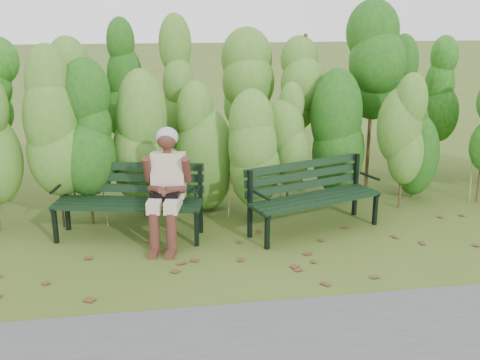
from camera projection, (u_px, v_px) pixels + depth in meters
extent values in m
plane|color=#435719|center=(245.00, 258.00, 5.85)|extent=(80.00, 80.00, 0.00)
cylinder|color=#47381E|center=(49.00, 194.00, 6.64)|extent=(0.03, 0.03, 0.80)
ellipsoid|color=#16570D|center=(43.00, 141.00, 6.45)|extent=(0.64, 0.64, 1.44)
cylinder|color=#47381E|center=(102.00, 191.00, 6.73)|extent=(0.03, 0.03, 0.80)
ellipsoid|color=#16570D|center=(98.00, 139.00, 6.55)|extent=(0.64, 0.64, 1.44)
cylinder|color=#47381E|center=(153.00, 189.00, 6.82)|extent=(0.03, 0.03, 0.80)
ellipsoid|color=#16570D|center=(151.00, 137.00, 6.64)|extent=(0.64, 0.64, 1.44)
cylinder|color=#47381E|center=(203.00, 186.00, 6.92)|extent=(0.03, 0.03, 0.80)
ellipsoid|color=#16570D|center=(202.00, 135.00, 6.73)|extent=(0.64, 0.64, 1.44)
cylinder|color=#47381E|center=(252.00, 184.00, 7.01)|extent=(0.03, 0.03, 0.80)
ellipsoid|color=#16570D|center=(252.00, 134.00, 6.83)|extent=(0.64, 0.64, 1.44)
cylinder|color=#47381E|center=(299.00, 182.00, 7.10)|extent=(0.03, 0.03, 0.80)
ellipsoid|color=#16570D|center=(301.00, 132.00, 6.92)|extent=(0.64, 0.64, 1.44)
cylinder|color=#47381E|center=(346.00, 179.00, 7.20)|extent=(0.03, 0.03, 0.80)
ellipsoid|color=#16570D|center=(348.00, 130.00, 7.01)|extent=(0.64, 0.64, 1.44)
cylinder|color=#47381E|center=(391.00, 177.00, 7.29)|extent=(0.03, 0.03, 0.80)
ellipsoid|color=#16570D|center=(395.00, 129.00, 7.11)|extent=(0.64, 0.64, 1.44)
cylinder|color=#47381E|center=(435.00, 175.00, 7.38)|extent=(0.03, 0.03, 0.80)
ellipsoid|color=#16570D|center=(440.00, 127.00, 7.20)|extent=(0.64, 0.64, 1.44)
cylinder|color=#47381E|center=(477.00, 173.00, 7.48)|extent=(0.03, 0.03, 0.80)
cylinder|color=#47381E|center=(17.00, 162.00, 7.46)|extent=(0.04, 0.04, 1.10)
ellipsoid|color=#1A4919|center=(9.00, 96.00, 7.20)|extent=(0.70, 0.70, 1.98)
cylinder|color=#47381E|center=(77.00, 159.00, 7.57)|extent=(0.04, 0.04, 1.10)
ellipsoid|color=#1A4919|center=(71.00, 94.00, 7.32)|extent=(0.70, 0.70, 1.98)
cylinder|color=#47381E|center=(135.00, 157.00, 7.69)|extent=(0.04, 0.04, 1.10)
ellipsoid|color=#1A4919|center=(131.00, 93.00, 7.43)|extent=(0.70, 0.70, 1.98)
cylinder|color=#47381E|center=(191.00, 155.00, 7.81)|extent=(0.04, 0.04, 1.10)
ellipsoid|color=#1A4919|center=(189.00, 92.00, 7.55)|extent=(0.70, 0.70, 1.98)
cylinder|color=#47381E|center=(245.00, 153.00, 7.92)|extent=(0.04, 0.04, 1.10)
ellipsoid|color=#1A4919|center=(245.00, 90.00, 7.67)|extent=(0.70, 0.70, 1.98)
cylinder|color=#47381E|center=(298.00, 151.00, 8.04)|extent=(0.04, 0.04, 1.10)
ellipsoid|color=#1A4919|center=(299.00, 89.00, 7.79)|extent=(0.70, 0.70, 1.98)
cylinder|color=#47381E|center=(349.00, 149.00, 8.16)|extent=(0.04, 0.04, 1.10)
ellipsoid|color=#1A4919|center=(352.00, 88.00, 7.90)|extent=(0.70, 0.70, 1.98)
cylinder|color=#47381E|center=(399.00, 147.00, 8.28)|extent=(0.04, 0.04, 1.10)
ellipsoid|color=#1A4919|center=(404.00, 87.00, 8.02)|extent=(0.70, 0.70, 1.98)
cylinder|color=#47381E|center=(447.00, 145.00, 8.39)|extent=(0.04, 0.04, 1.10)
ellipsoid|color=#1A4919|center=(453.00, 86.00, 8.14)|extent=(0.70, 0.70, 1.98)
cube|color=brown|center=(177.00, 247.00, 6.13)|extent=(0.10, 0.11, 0.01)
cube|color=brown|center=(386.00, 239.00, 6.32)|extent=(0.09, 0.10, 0.01)
cube|color=brown|center=(211.00, 250.00, 6.03)|extent=(0.11, 0.11, 0.01)
cube|color=brown|center=(33.00, 239.00, 6.35)|extent=(0.11, 0.11, 0.01)
cube|color=brown|center=(221.00, 257.00, 5.88)|extent=(0.11, 0.11, 0.01)
cube|color=brown|center=(357.00, 220.00, 6.92)|extent=(0.11, 0.10, 0.01)
cube|color=brown|center=(279.00, 268.00, 5.62)|extent=(0.10, 0.09, 0.01)
cube|color=brown|center=(36.00, 317.00, 4.73)|extent=(0.10, 0.08, 0.01)
cube|color=brown|center=(469.00, 294.00, 5.12)|extent=(0.11, 0.11, 0.01)
cube|color=brown|center=(263.00, 233.00, 6.51)|extent=(0.08, 0.10, 0.01)
cube|color=brown|center=(379.00, 219.00, 6.93)|extent=(0.10, 0.08, 0.01)
cube|color=brown|center=(331.00, 263.00, 5.73)|extent=(0.11, 0.11, 0.01)
cube|color=brown|center=(162.00, 234.00, 6.47)|extent=(0.10, 0.08, 0.01)
cube|color=brown|center=(310.00, 273.00, 5.52)|extent=(0.10, 0.11, 0.01)
cube|color=brown|center=(78.00, 307.00, 4.88)|extent=(0.10, 0.09, 0.01)
cube|color=brown|center=(53.00, 271.00, 5.56)|extent=(0.09, 0.11, 0.01)
cube|color=brown|center=(147.00, 295.00, 5.10)|extent=(0.11, 0.09, 0.01)
cube|color=brown|center=(337.00, 262.00, 5.75)|extent=(0.10, 0.08, 0.01)
cube|color=brown|center=(129.00, 295.00, 5.10)|extent=(0.08, 0.10, 0.01)
cube|color=brown|center=(219.00, 236.00, 6.42)|extent=(0.11, 0.11, 0.01)
cube|color=brown|center=(470.00, 230.00, 6.58)|extent=(0.09, 0.10, 0.01)
cube|color=brown|center=(356.00, 285.00, 5.28)|extent=(0.11, 0.11, 0.01)
cube|color=brown|center=(422.00, 240.00, 6.31)|extent=(0.11, 0.11, 0.01)
cube|color=brown|center=(231.00, 244.00, 6.20)|extent=(0.11, 0.11, 0.01)
cube|color=brown|center=(471.00, 286.00, 5.25)|extent=(0.09, 0.11, 0.01)
cube|color=brown|center=(410.00, 235.00, 6.44)|extent=(0.11, 0.11, 0.01)
cube|color=brown|center=(50.00, 252.00, 5.99)|extent=(0.10, 0.11, 0.01)
cube|color=black|center=(124.00, 209.00, 6.10)|extent=(1.63, 0.45, 0.04)
cube|color=black|center=(127.00, 205.00, 6.20)|extent=(1.63, 0.45, 0.04)
cube|color=black|center=(130.00, 202.00, 6.31)|extent=(1.63, 0.45, 0.04)
cube|color=black|center=(132.00, 199.00, 6.42)|extent=(1.63, 0.45, 0.04)
cube|color=black|center=(133.00, 188.00, 6.47)|extent=(1.62, 0.40, 0.10)
cube|color=black|center=(133.00, 177.00, 6.45)|extent=(1.62, 0.40, 0.10)
cube|color=black|center=(132.00, 166.00, 6.43)|extent=(1.62, 0.40, 0.10)
cube|color=black|center=(55.00, 226.00, 6.18)|extent=(0.05, 0.05, 0.41)
cube|color=black|center=(66.00, 197.00, 6.50)|extent=(0.05, 0.05, 0.82)
cube|color=black|center=(59.00, 204.00, 6.30)|extent=(0.14, 0.46, 0.04)
cylinder|color=black|center=(56.00, 188.00, 6.20)|extent=(0.10, 0.34, 0.03)
cube|color=black|center=(197.00, 228.00, 6.10)|extent=(0.05, 0.05, 0.41)
cube|color=black|center=(200.00, 199.00, 6.42)|extent=(0.05, 0.05, 0.82)
cube|color=black|center=(198.00, 207.00, 6.22)|extent=(0.14, 0.46, 0.04)
cylinder|color=black|center=(197.00, 191.00, 6.12)|extent=(0.10, 0.34, 0.03)
cube|color=black|center=(324.00, 203.00, 6.32)|extent=(1.53, 0.62, 0.04)
cube|color=black|center=(319.00, 200.00, 6.42)|extent=(1.53, 0.62, 0.04)
cube|color=black|center=(313.00, 198.00, 6.51)|extent=(1.53, 0.62, 0.04)
cube|color=black|center=(307.00, 195.00, 6.60)|extent=(1.53, 0.62, 0.04)
cube|color=black|center=(304.00, 185.00, 6.64)|extent=(1.51, 0.57, 0.09)
cube|color=black|center=(303.00, 175.00, 6.62)|extent=(1.51, 0.57, 0.09)
cube|color=black|center=(303.00, 165.00, 6.59)|extent=(1.51, 0.57, 0.09)
cube|color=black|center=(267.00, 232.00, 6.03)|extent=(0.06, 0.06, 0.40)
cube|color=black|center=(250.00, 204.00, 6.29)|extent=(0.06, 0.06, 0.79)
cube|color=black|center=(259.00, 211.00, 6.12)|extent=(0.19, 0.43, 0.04)
cylinder|color=black|center=(261.00, 195.00, 6.03)|extent=(0.14, 0.32, 0.03)
cube|color=black|center=(375.00, 209.00, 6.72)|extent=(0.06, 0.06, 0.40)
cube|color=black|center=(356.00, 185.00, 6.98)|extent=(0.06, 0.06, 0.79)
cube|color=black|center=(366.00, 191.00, 6.82)|extent=(0.19, 0.43, 0.04)
cylinder|color=black|center=(370.00, 176.00, 6.72)|extent=(0.14, 0.32, 0.03)
cube|color=beige|center=(156.00, 203.00, 6.01)|extent=(0.23, 0.45, 0.13)
cube|color=beige|center=(173.00, 203.00, 6.00)|extent=(0.23, 0.45, 0.13)
cylinder|color=#4E271E|center=(154.00, 233.00, 5.93)|extent=(0.13, 0.13, 0.45)
cylinder|color=#4E271E|center=(172.00, 233.00, 5.92)|extent=(0.13, 0.13, 0.45)
cube|color=#4E271E|center=(154.00, 253.00, 5.91)|extent=(0.13, 0.22, 0.06)
cube|color=#4E271E|center=(171.00, 253.00, 5.90)|extent=(0.13, 0.22, 0.06)
cube|color=beige|center=(169.00, 175.00, 6.20)|extent=(0.41, 0.33, 0.52)
cylinder|color=#4E271E|center=(167.00, 151.00, 6.10)|extent=(0.09, 0.09, 0.10)
sphere|color=#4E271E|center=(167.00, 140.00, 6.05)|extent=(0.21, 0.21, 0.21)
ellipsoid|color=gray|center=(167.00, 137.00, 6.07)|extent=(0.25, 0.23, 0.22)
cylinder|color=#4E271E|center=(148.00, 169.00, 6.11)|extent=(0.13, 0.23, 0.31)
cylinder|color=#4E271E|center=(186.00, 170.00, 6.09)|extent=(0.13, 0.23, 0.31)
cylinder|color=#4E271E|center=(156.00, 189.00, 6.03)|extent=(0.19, 0.28, 0.13)
cylinder|color=#4E271E|center=(175.00, 190.00, 6.02)|extent=(0.26, 0.24, 0.13)
sphere|color=#4E271E|center=(164.00, 193.00, 5.97)|extent=(0.11, 0.11, 0.11)
cube|color=black|center=(165.00, 199.00, 6.00)|extent=(0.32, 0.18, 0.16)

